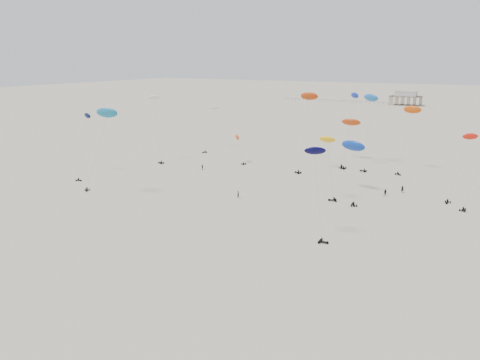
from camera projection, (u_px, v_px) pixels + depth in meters
The scene contains 21 objects.
ground_plane at pixel (367, 137), 195.47m from camera, with size 900.00×900.00×0.00m, color beige.
pavilion_main at pixel (406, 99), 326.64m from camera, with size 21.00×13.00×9.80m.
pier_fence at pixel (333, 101), 351.47m from camera, with size 80.20×0.20×1.50m.
rig_0 at pixel (463, 156), 111.07m from camera, with size 5.24×16.63×18.90m.
rig_1 at pixel (352, 116), 140.23m from camera, with size 3.92×12.04×22.25m.
rig_2 at pixel (156, 119), 146.89m from camera, with size 8.66×7.49×20.78m.
rig_3 at pixel (211, 122), 168.10m from camera, with size 5.80×15.45×18.36m.
rig_4 at pixel (411, 118), 135.40m from camera, with size 5.40×13.06×19.63m.
rig_5 at pixel (238, 142), 145.34m from camera, with size 6.04×5.14×9.09m.
rig_6 at pixel (105, 121), 110.04m from camera, with size 10.64×4.64×20.92m.
rig_7 at pixel (317, 176), 83.81m from camera, with size 6.65×6.40×16.69m.
rig_8 at pixel (350, 127), 149.15m from camera, with size 6.32×17.67×18.05m.
rig_10 at pixel (307, 108), 134.14m from camera, with size 5.35×9.33×22.61m.
rig_11 at pixel (85, 131), 131.25m from camera, with size 9.26×12.90×19.44m.
rig_12 at pixel (329, 159), 106.86m from camera, with size 5.73×3.63×14.89m.
rig_13 at pixel (370, 106), 142.30m from camera, with size 6.74×17.48×23.32m.
rig_14 at pixel (353, 151), 114.22m from camera, with size 9.21×17.66×17.28m.
spectator_0 at pixel (238, 198), 110.00m from camera, with size 0.74×0.51×2.04m, color black.
spectator_1 at pixel (385, 196), 111.70m from camera, with size 0.92×0.53×1.88m, color black.
spectator_2 at pixel (202, 170), 137.75m from camera, with size 1.11×0.60×1.88m, color black.
spectator_3 at pixel (402, 192), 114.44m from camera, with size 0.77×0.53×2.11m, color black.
Camera 1 is at (45.34, 4.27, 31.83)m, focal length 35.00 mm.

